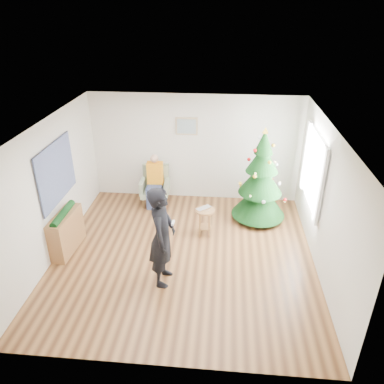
# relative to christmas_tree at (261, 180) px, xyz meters

# --- Properties ---
(floor) EXTENTS (5.00, 5.00, 0.00)m
(floor) POSITION_rel_christmas_tree_xyz_m (-1.52, -1.56, -0.98)
(floor) COLOR brown
(floor) RESTS_ON ground
(ceiling) EXTENTS (5.00, 5.00, 0.00)m
(ceiling) POSITION_rel_christmas_tree_xyz_m (-1.52, -1.56, 1.62)
(ceiling) COLOR white
(ceiling) RESTS_ON wall_back
(wall_back) EXTENTS (5.00, 0.00, 5.00)m
(wall_back) POSITION_rel_christmas_tree_xyz_m (-1.52, 0.94, 0.32)
(wall_back) COLOR silver
(wall_back) RESTS_ON floor
(wall_front) EXTENTS (5.00, 0.00, 5.00)m
(wall_front) POSITION_rel_christmas_tree_xyz_m (-1.52, -4.06, 0.32)
(wall_front) COLOR silver
(wall_front) RESTS_ON floor
(wall_left) EXTENTS (0.00, 5.00, 5.00)m
(wall_left) POSITION_rel_christmas_tree_xyz_m (-4.02, -1.56, 0.32)
(wall_left) COLOR silver
(wall_left) RESTS_ON floor
(wall_right) EXTENTS (0.00, 5.00, 5.00)m
(wall_right) POSITION_rel_christmas_tree_xyz_m (0.98, -1.56, 0.32)
(wall_right) COLOR silver
(wall_right) RESTS_ON floor
(window_panel) EXTENTS (0.04, 1.30, 1.40)m
(window_panel) POSITION_rel_christmas_tree_xyz_m (0.95, -0.56, 0.52)
(window_panel) COLOR white
(window_panel) RESTS_ON wall_right
(curtains) EXTENTS (0.05, 1.75, 1.50)m
(curtains) POSITION_rel_christmas_tree_xyz_m (0.92, -0.56, 0.52)
(curtains) COLOR white
(curtains) RESTS_ON wall_right
(christmas_tree) EXTENTS (1.20, 1.20, 2.17)m
(christmas_tree) POSITION_rel_christmas_tree_xyz_m (0.00, 0.00, 0.00)
(christmas_tree) COLOR #3F2816
(christmas_tree) RESTS_ON floor
(stool) EXTENTS (0.40, 0.40, 0.60)m
(stool) POSITION_rel_christmas_tree_xyz_m (-1.17, -0.76, -0.67)
(stool) COLOR brown
(stool) RESTS_ON floor
(laptop) EXTENTS (0.39, 0.38, 0.03)m
(laptop) POSITION_rel_christmas_tree_xyz_m (-1.17, -0.76, -0.36)
(laptop) COLOR silver
(laptop) RESTS_ON stool
(armchair) EXTENTS (0.69, 0.63, 0.96)m
(armchair) POSITION_rel_christmas_tree_xyz_m (-2.45, 0.50, -0.63)
(armchair) COLOR gray
(armchair) RESTS_ON floor
(seated_person) EXTENTS (0.38, 0.55, 1.25)m
(seated_person) POSITION_rel_christmas_tree_xyz_m (-2.45, 0.45, -0.34)
(seated_person) COLOR navy
(seated_person) RESTS_ON armchair
(standing_man) EXTENTS (0.47, 0.69, 1.84)m
(standing_man) POSITION_rel_christmas_tree_xyz_m (-1.80, -2.30, -0.05)
(standing_man) COLOR black
(standing_man) RESTS_ON floor
(game_controller) EXTENTS (0.04, 0.13, 0.04)m
(game_controller) POSITION_rel_christmas_tree_xyz_m (-1.60, -2.33, 0.25)
(game_controller) COLOR white
(game_controller) RESTS_ON standing_man
(console) EXTENTS (0.36, 1.02, 0.80)m
(console) POSITION_rel_christmas_tree_xyz_m (-3.85, -1.56, -0.58)
(console) COLOR brown
(console) RESTS_ON floor
(garland) EXTENTS (0.14, 0.90, 0.14)m
(garland) POSITION_rel_christmas_tree_xyz_m (-3.85, -1.56, -0.16)
(garland) COLOR black
(garland) RESTS_ON console
(tapestry) EXTENTS (0.03, 1.50, 1.15)m
(tapestry) POSITION_rel_christmas_tree_xyz_m (-3.98, -1.26, 0.57)
(tapestry) COLOR black
(tapestry) RESTS_ON wall_left
(framed_picture) EXTENTS (0.52, 0.05, 0.42)m
(framed_picture) POSITION_rel_christmas_tree_xyz_m (-1.72, 0.90, 0.87)
(framed_picture) COLOR tan
(framed_picture) RESTS_ON wall_back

